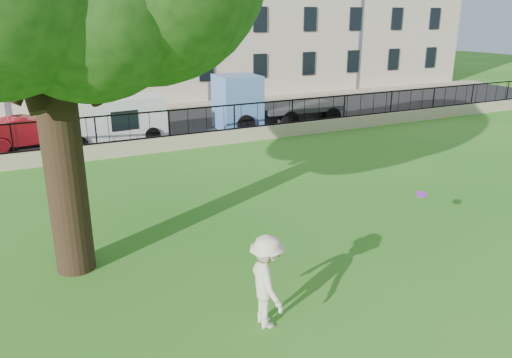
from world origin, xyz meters
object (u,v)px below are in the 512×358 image
blue_truck (277,99)px  man (267,282)px  red_sedan (30,131)px  frisbee (421,194)px  white_van (110,121)px

blue_truck → man: bearing=-116.4°
red_sedan → blue_truck: (11.76, -1.00, 0.68)m
frisbee → blue_truck: blue_truck is taller
red_sedan → blue_truck: size_ratio=0.63×
man → frisbee: 5.27m
frisbee → blue_truck: 14.42m
man → frisbee: (5.06, 1.43, 0.39)m
frisbee → red_sedan: 17.02m
man → blue_truck: blue_truck is taller
red_sedan → white_van: bearing=-113.0°
red_sedan → blue_truck: blue_truck is taller
frisbee → blue_truck: (3.66, 13.95, 0.05)m
man → blue_truck: (8.72, 15.38, 0.44)m
frisbee → white_van: white_van is taller
white_van → blue_truck: blue_truck is taller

